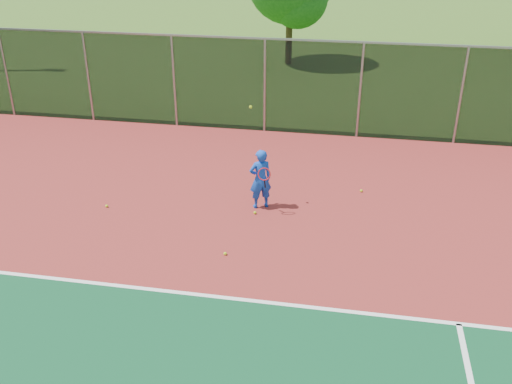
% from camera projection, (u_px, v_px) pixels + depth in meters
% --- Properties ---
extents(court_apron, '(30.00, 20.00, 0.02)m').
position_uv_depth(court_apron, '(342.00, 349.00, 9.54)').
color(court_apron, maroon).
rests_on(court_apron, ground).
extents(fence_back, '(30.00, 0.06, 3.03)m').
position_uv_depth(fence_back, '(360.00, 90.00, 17.63)').
color(fence_back, black).
rests_on(fence_back, court_apron).
extents(tennis_player, '(0.66, 0.70, 2.55)m').
position_uv_depth(tennis_player, '(260.00, 179.00, 13.70)').
color(tennis_player, '#1344B7').
rests_on(tennis_player, court_apron).
extents(practice_ball_1, '(0.07, 0.07, 0.07)m').
position_uv_depth(practice_ball_1, '(361.00, 191.00, 14.75)').
color(practice_ball_1, '#B3CE18').
rests_on(practice_ball_1, court_apron).
extents(practice_ball_3, '(0.07, 0.07, 0.07)m').
position_uv_depth(practice_ball_3, '(225.00, 254.00, 12.09)').
color(practice_ball_3, '#B3CE18').
rests_on(practice_ball_3, court_apron).
extents(practice_ball_4, '(0.07, 0.07, 0.07)m').
position_uv_depth(practice_ball_4, '(255.00, 213.00, 13.70)').
color(practice_ball_4, '#B3CE18').
rests_on(practice_ball_4, court_apron).
extents(practice_ball_5, '(0.07, 0.07, 0.07)m').
position_uv_depth(practice_ball_5, '(107.00, 206.00, 14.00)').
color(practice_ball_5, '#B3CE18').
rests_on(practice_ball_5, court_apron).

